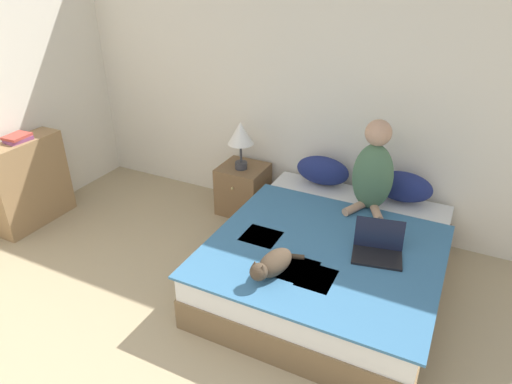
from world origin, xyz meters
TOP-DOWN VIEW (x-y plane):
  - wall_back at (0.00, 3.34)m, footprint 5.96×0.05m
  - bed at (0.61, 2.30)m, footprint 1.69×1.94m
  - pillow_near at (0.24, 3.13)m, footprint 0.50×0.23m
  - pillow_far at (0.98, 3.13)m, footprint 0.50×0.23m
  - person_sitting at (0.75, 2.87)m, footprint 0.35×0.35m
  - cat_tabby at (0.39, 1.67)m, footprint 0.25×0.48m
  - laptop_open at (0.98, 2.22)m, footprint 0.40×0.34m
  - nightstand at (-0.57, 3.05)m, footprint 0.45×0.45m
  - table_lamp at (-0.56, 3.01)m, footprint 0.25×0.25m
  - bookshelf at (-2.32, 1.93)m, footprint 0.25×0.77m
  - book_stack_top at (-2.33, 1.94)m, footprint 0.19×0.23m

SIDE VIEW (x-z plane):
  - bed at x=0.61m, z-range 0.00..0.46m
  - nightstand at x=-0.57m, z-range 0.00..0.50m
  - bookshelf at x=-2.32m, z-range 0.00..0.86m
  - laptop_open at x=0.98m, z-range 0.39..0.63m
  - cat_tabby at x=0.39m, z-range 0.46..0.64m
  - pillow_near at x=0.24m, z-range 0.46..0.73m
  - pillow_far at x=0.98m, z-range 0.46..0.73m
  - person_sitting at x=0.75m, z-range 0.42..1.22m
  - table_lamp at x=-0.56m, z-range 0.61..1.10m
  - book_stack_top at x=-2.33m, z-range 0.86..0.92m
  - wall_back at x=0.00m, z-range 0.00..2.55m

